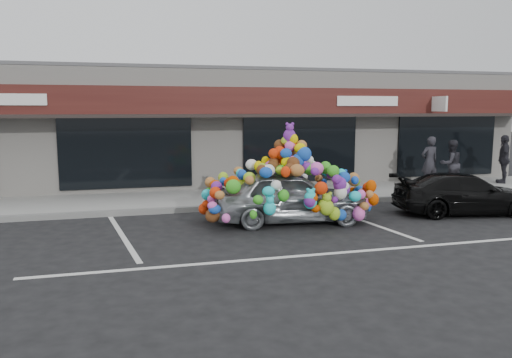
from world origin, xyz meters
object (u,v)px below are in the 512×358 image
object	(u,v)px
pedestrian_a	(429,162)
pedestrian_b	(451,164)
pedestrian_c	(504,159)
black_sedan	(464,194)
toy_car	(290,190)

from	to	relation	value
pedestrian_a	pedestrian_b	distance (m)	0.70
pedestrian_a	pedestrian_c	world-z (taller)	pedestrian_c
pedestrian_c	pedestrian_a	bearing A→B (deg)	-53.97
pedestrian_a	pedestrian_b	world-z (taller)	pedestrian_a
black_sedan	pedestrian_b	world-z (taller)	pedestrian_b
black_sedan	pedestrian_b	bearing A→B (deg)	-20.85
pedestrian_b	black_sedan	bearing A→B (deg)	59.35
black_sedan	toy_car	bearing A→B (deg)	96.99
pedestrian_a	pedestrian_b	bearing A→B (deg)	141.94
toy_car	black_sedan	bearing A→B (deg)	-87.03
black_sedan	pedestrian_c	world-z (taller)	pedestrian_c
pedestrian_a	pedestrian_b	xyz separation A→B (m)	(0.57, -0.41, -0.05)
pedestrian_a	pedestrian_c	distance (m)	3.17
black_sedan	pedestrian_c	bearing A→B (deg)	-40.63
pedestrian_a	toy_car	bearing A→B (deg)	26.26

